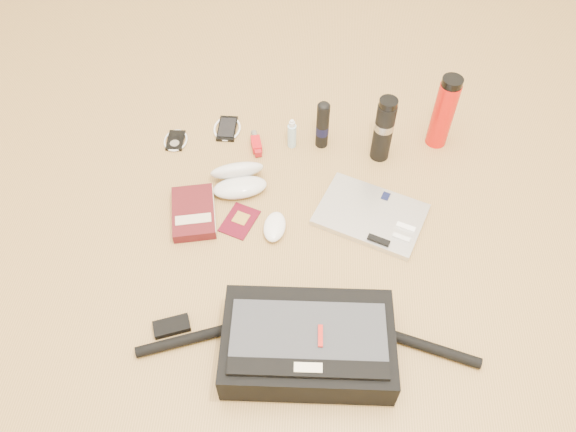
{
  "coord_description": "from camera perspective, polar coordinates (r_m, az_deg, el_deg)",
  "views": [
    {
      "loc": [
        0.04,
        -0.92,
        1.36
      ],
      "look_at": [
        -0.02,
        0.08,
        0.06
      ],
      "focal_mm": 35.0,
      "sensor_mm": 36.0,
      "label": 1
    }
  ],
  "objects": [
    {
      "name": "laptop",
      "position": [
        1.72,
        8.42,
        0.1
      ],
      "size": [
        0.37,
        0.32,
        0.03
      ],
      "rotation": [
        0.0,
        0.0,
        -0.39
      ],
      "color": "silver",
      "rests_on": "ground"
    },
    {
      "name": "sunglasses_case",
      "position": [
        1.77,
        -5.05,
        3.76
      ],
      "size": [
        0.2,
        0.18,
        0.1
      ],
      "rotation": [
        0.0,
        0.0,
        0.26
      ],
      "color": "silver",
      "rests_on": "ground"
    },
    {
      "name": "aerosol_can",
      "position": [
        1.86,
        3.54,
        9.24
      ],
      "size": [
        0.05,
        0.05,
        0.18
      ],
      "rotation": [
        0.0,
        0.0,
        0.33
      ],
      "color": "black",
      "rests_on": "ground"
    },
    {
      "name": "passport",
      "position": [
        1.71,
        -4.94,
        -0.5
      ],
      "size": [
        0.12,
        0.14,
        0.01
      ],
      "rotation": [
        0.0,
        0.0,
        -0.37
      ],
      "color": "#4C0715",
      "rests_on": "ground"
    },
    {
      "name": "thermos_red",
      "position": [
        1.9,
        15.53,
        10.12
      ],
      "size": [
        0.09,
        0.09,
        0.27
      ],
      "rotation": [
        0.0,
        0.0,
        0.34
      ],
      "color": "red",
      "rests_on": "ground"
    },
    {
      "name": "inhaler",
      "position": [
        1.9,
        -3.25,
        7.36
      ],
      "size": [
        0.05,
        0.11,
        0.03
      ],
      "rotation": [
        0.0,
        0.0,
        0.24
      ],
      "color": "red",
      "rests_on": "ground"
    },
    {
      "name": "phone",
      "position": [
        1.98,
        -6.2,
        8.83
      ],
      "size": [
        0.09,
        0.12,
        0.01
      ],
      "rotation": [
        0.0,
        0.0,
        -0.01
      ],
      "color": "black",
      "rests_on": "ground"
    },
    {
      "name": "ipod",
      "position": [
        1.96,
        -11.34,
        7.53
      ],
      "size": [
        0.08,
        0.09,
        0.01
      ],
      "rotation": [
        0.0,
        0.0,
        0.02
      ],
      "color": "black",
      "rests_on": "ground"
    },
    {
      "name": "mouse",
      "position": [
        1.67,
        -1.37,
        -1.09
      ],
      "size": [
        0.07,
        0.12,
        0.04
      ],
      "rotation": [
        0.0,
        0.0,
        -0.08
      ],
      "color": "white",
      "rests_on": "ground"
    },
    {
      "name": "book",
      "position": [
        1.73,
        -9.53,
        0.34
      ],
      "size": [
        0.16,
        0.21,
        0.04
      ],
      "rotation": [
        0.0,
        0.0,
        0.2
      ],
      "color": "#460F13",
      "rests_on": "ground"
    },
    {
      "name": "spray_bottle",
      "position": [
        1.88,
        0.4,
        8.26
      ],
      "size": [
        0.03,
        0.03,
        0.11
      ],
      "rotation": [
        0.0,
        0.0,
        -0.12
      ],
      "color": "#A9D4E7",
      "rests_on": "ground"
    },
    {
      "name": "messenger_bag",
      "position": [
        1.44,
        1.94,
        -12.83
      ],
      "size": [
        0.88,
        0.27,
        0.12
      ],
      "rotation": [
        0.0,
        0.0,
        0.02
      ],
      "color": "black",
      "rests_on": "ground"
    },
    {
      "name": "ground",
      "position": [
        1.64,
        0.46,
        -3.45
      ],
      "size": [
        4.0,
        4.0,
        0.0
      ],
      "primitive_type": "plane",
      "color": "#A57E44",
      "rests_on": "ground"
    },
    {
      "name": "thermos_black",
      "position": [
        1.82,
        9.7,
        8.69
      ],
      "size": [
        0.08,
        0.08,
        0.24
      ],
      "rotation": [
        0.0,
        0.0,
        -0.42
      ],
      "color": "black",
      "rests_on": "ground"
    }
  ]
}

